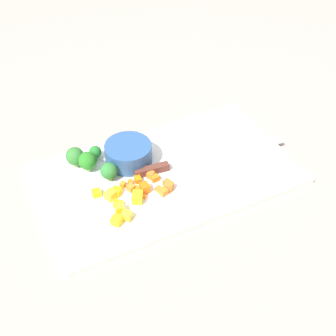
% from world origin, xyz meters
% --- Properties ---
extents(ground_plane, '(4.00, 4.00, 0.00)m').
position_xyz_m(ground_plane, '(0.00, 0.00, 0.00)').
color(ground_plane, gray).
extents(cutting_board, '(0.53, 0.31, 0.01)m').
position_xyz_m(cutting_board, '(0.00, 0.00, 0.01)').
color(cutting_board, white).
rests_on(cutting_board, ground_plane).
extents(prep_bowl, '(0.10, 0.10, 0.04)m').
position_xyz_m(prep_bowl, '(-0.06, 0.07, 0.03)').
color(prep_bowl, '#2C528A').
rests_on(prep_bowl, cutting_board).
extents(chef_knife, '(0.35, 0.05, 0.02)m').
position_xyz_m(chef_knife, '(0.05, 0.00, 0.02)').
color(chef_knife, silver).
rests_on(chef_knife, cutting_board).
extents(carrot_dice_0, '(0.02, 0.02, 0.02)m').
position_xyz_m(carrot_dice_0, '(-0.02, -0.05, 0.02)').
color(carrot_dice_0, orange).
rests_on(carrot_dice_0, cutting_board).
extents(carrot_dice_1, '(0.02, 0.02, 0.01)m').
position_xyz_m(carrot_dice_1, '(-0.08, -0.04, 0.02)').
color(carrot_dice_1, orange).
rests_on(carrot_dice_1, cutting_board).
extents(carrot_dice_2, '(0.01, 0.01, 0.01)m').
position_xyz_m(carrot_dice_2, '(-0.04, -0.04, 0.02)').
color(carrot_dice_2, orange).
rests_on(carrot_dice_2, cutting_board).
extents(carrot_dice_3, '(0.02, 0.02, 0.02)m').
position_xyz_m(carrot_dice_3, '(-0.07, -0.03, 0.02)').
color(carrot_dice_3, orange).
rests_on(carrot_dice_3, cutting_board).
extents(carrot_dice_4, '(0.01, 0.01, 0.01)m').
position_xyz_m(carrot_dice_4, '(-0.08, -0.02, 0.02)').
color(carrot_dice_4, orange).
rests_on(carrot_dice_4, cutting_board).
extents(carrot_dice_5, '(0.02, 0.02, 0.01)m').
position_xyz_m(carrot_dice_5, '(-0.09, -0.02, 0.02)').
color(carrot_dice_5, orange).
rests_on(carrot_dice_5, cutting_board).
extents(carrot_dice_6, '(0.02, 0.02, 0.01)m').
position_xyz_m(carrot_dice_6, '(-0.10, -0.00, 0.02)').
color(carrot_dice_6, orange).
rests_on(carrot_dice_6, cutting_board).
extents(carrot_dice_7, '(0.01, 0.01, 0.01)m').
position_xyz_m(carrot_dice_7, '(-0.08, 0.00, 0.02)').
color(carrot_dice_7, orange).
rests_on(carrot_dice_7, cutting_board).
extents(carrot_dice_8, '(0.02, 0.01, 0.01)m').
position_xyz_m(carrot_dice_8, '(-0.02, -0.03, 0.02)').
color(carrot_dice_8, orange).
rests_on(carrot_dice_8, cutting_board).
extents(carrot_dice_9, '(0.02, 0.01, 0.01)m').
position_xyz_m(carrot_dice_9, '(-0.04, -0.01, 0.02)').
color(carrot_dice_9, orange).
rests_on(carrot_dice_9, cutting_board).
extents(carrot_dice_10, '(0.02, 0.02, 0.01)m').
position_xyz_m(carrot_dice_10, '(-0.04, 0.00, 0.02)').
color(carrot_dice_10, orange).
rests_on(carrot_dice_10, cutting_board).
extents(carrot_dice_11, '(0.01, 0.01, 0.01)m').
position_xyz_m(carrot_dice_11, '(-0.02, 0.02, 0.02)').
color(carrot_dice_11, orange).
rests_on(carrot_dice_11, cutting_board).
extents(carrot_dice_12, '(0.01, 0.02, 0.01)m').
position_xyz_m(carrot_dice_12, '(-0.07, 0.00, 0.02)').
color(carrot_dice_12, orange).
rests_on(carrot_dice_12, cutting_board).
extents(carrot_dice_13, '(0.02, 0.02, 0.01)m').
position_xyz_m(carrot_dice_13, '(-0.04, -0.06, 0.02)').
color(carrot_dice_13, orange).
rests_on(carrot_dice_13, cutting_board).
extents(pepper_dice_0, '(0.02, 0.02, 0.01)m').
position_xyz_m(pepper_dice_0, '(-0.12, -0.02, 0.02)').
color(pepper_dice_0, yellow).
rests_on(pepper_dice_0, cutting_board).
extents(pepper_dice_1, '(0.02, 0.02, 0.01)m').
position_xyz_m(pepper_dice_1, '(-0.16, -0.00, 0.02)').
color(pepper_dice_1, yellow).
rests_on(pepper_dice_1, cutting_board).
extents(pepper_dice_2, '(0.02, 0.02, 0.02)m').
position_xyz_m(pepper_dice_2, '(-0.13, -0.06, 0.02)').
color(pepper_dice_2, yellow).
rests_on(pepper_dice_2, cutting_board).
extents(pepper_dice_3, '(0.03, 0.03, 0.02)m').
position_xyz_m(pepper_dice_3, '(-0.15, -0.09, 0.02)').
color(pepper_dice_3, yellow).
rests_on(pepper_dice_3, cutting_board).
extents(pepper_dice_4, '(0.02, 0.02, 0.02)m').
position_xyz_m(pepper_dice_4, '(-0.13, -0.08, 0.02)').
color(pepper_dice_4, yellow).
rests_on(pepper_dice_4, cutting_board).
extents(pepper_dice_5, '(0.02, 0.02, 0.01)m').
position_xyz_m(pepper_dice_5, '(-0.13, -0.05, 0.02)').
color(pepper_dice_5, yellow).
rests_on(pepper_dice_5, cutting_board).
extents(pepper_dice_6, '(0.03, 0.03, 0.02)m').
position_xyz_m(pepper_dice_6, '(-0.13, -0.02, 0.02)').
color(pepper_dice_6, yellow).
rests_on(pepper_dice_6, cutting_board).
extents(pepper_dice_7, '(0.03, 0.03, 0.02)m').
position_xyz_m(pepper_dice_7, '(-0.09, -0.05, 0.02)').
color(pepper_dice_7, yellow).
rests_on(pepper_dice_7, cutting_board).
extents(broccoli_floret_0, '(0.03, 0.03, 0.03)m').
position_xyz_m(broccoli_floret_0, '(-0.12, 0.11, 0.03)').
color(broccoli_floret_0, '#82AC62').
rests_on(broccoli_floret_0, cutting_board).
extents(broccoli_floret_1, '(0.04, 0.04, 0.04)m').
position_xyz_m(broccoli_floret_1, '(-0.17, 0.10, 0.04)').
color(broccoli_floret_1, '#8BBA6A').
rests_on(broccoli_floret_1, cutting_board).
extents(broccoli_floret_2, '(0.04, 0.04, 0.04)m').
position_xyz_m(broccoli_floret_2, '(-0.12, 0.03, 0.03)').
color(broccoli_floret_2, '#80AC54').
rests_on(broccoli_floret_2, cutting_board).
extents(broccoli_floret_3, '(0.04, 0.04, 0.04)m').
position_xyz_m(broccoli_floret_3, '(-0.15, 0.08, 0.04)').
color(broccoli_floret_3, '#97BF68').
rests_on(broccoli_floret_3, cutting_board).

